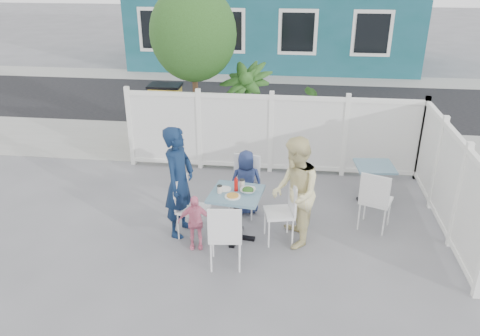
# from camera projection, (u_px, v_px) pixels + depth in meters

# --- Properties ---
(ground) EXTENTS (80.00, 80.00, 0.00)m
(ground) POSITION_uv_depth(u_px,v_px,m) (254.00, 232.00, 7.48)
(ground) COLOR slate
(near_sidewalk) EXTENTS (24.00, 2.60, 0.01)m
(near_sidewalk) POSITION_uv_depth(u_px,v_px,m) (269.00, 146.00, 10.92)
(near_sidewalk) COLOR gray
(near_sidewalk) RESTS_ON ground
(street) EXTENTS (24.00, 5.00, 0.01)m
(street) POSITION_uv_depth(u_px,v_px,m) (277.00, 102.00, 14.27)
(street) COLOR black
(street) RESTS_ON ground
(far_sidewalk) EXTENTS (24.00, 1.60, 0.01)m
(far_sidewalk) POSITION_uv_depth(u_px,v_px,m) (282.00, 78.00, 17.08)
(far_sidewalk) COLOR gray
(far_sidewalk) RESTS_ON ground
(fence_back) EXTENTS (5.86, 0.08, 1.60)m
(fence_back) POSITION_uv_depth(u_px,v_px,m) (271.00, 135.00, 9.32)
(fence_back) COLOR white
(fence_back) RESTS_ON ground
(fence_right) EXTENTS (0.08, 3.66, 1.60)m
(fence_right) POSITION_uv_depth(u_px,v_px,m) (447.00, 182.00, 7.37)
(fence_right) COLOR white
(fence_right) RESTS_ON ground
(tree) EXTENTS (1.80, 1.62, 3.59)m
(tree) POSITION_uv_depth(u_px,v_px,m) (193.00, 34.00, 9.59)
(tree) COLOR #382316
(tree) RESTS_ON ground
(utility_cabinet) EXTENTS (0.69, 0.49, 1.28)m
(utility_cabinet) POSITION_uv_depth(u_px,v_px,m) (167.00, 113.00, 11.12)
(utility_cabinet) COLOR gold
(utility_cabinet) RESTS_ON ground
(potted_shrub_a) EXTENTS (1.56, 1.56, 2.05)m
(potted_shrub_a) POSITION_uv_depth(u_px,v_px,m) (245.00, 112.00, 9.93)
(potted_shrub_a) COLOR #214316
(potted_shrub_a) RESTS_ON ground
(potted_shrub_b) EXTENTS (1.55, 1.69, 1.57)m
(potted_shrub_b) POSITION_uv_depth(u_px,v_px,m) (332.00, 128.00, 9.73)
(potted_shrub_b) COLOR #214316
(potted_shrub_b) RESTS_ON ground
(main_table) EXTENTS (0.84, 0.84, 0.80)m
(main_table) POSITION_uv_depth(u_px,v_px,m) (236.00, 203.00, 7.08)
(main_table) COLOR teal
(main_table) RESTS_ON ground
(spare_table) EXTENTS (0.71, 0.71, 0.69)m
(spare_table) POSITION_uv_depth(u_px,v_px,m) (374.00, 173.00, 8.26)
(spare_table) COLOR teal
(spare_table) RESTS_ON ground
(chair_left) EXTENTS (0.51, 0.52, 0.96)m
(chair_left) POSITION_uv_depth(u_px,v_px,m) (188.00, 203.00, 7.19)
(chair_left) COLOR white
(chair_left) RESTS_ON ground
(chair_right) EXTENTS (0.52, 0.53, 0.98)m
(chair_right) POSITION_uv_depth(u_px,v_px,m) (285.00, 207.00, 7.06)
(chair_right) COLOR white
(chair_right) RESTS_ON ground
(chair_back) EXTENTS (0.52, 0.51, 1.01)m
(chair_back) POSITION_uv_depth(u_px,v_px,m) (245.00, 180.00, 7.88)
(chair_back) COLOR white
(chair_back) RESTS_ON ground
(chair_near) EXTENTS (0.50, 0.49, 1.01)m
(chair_near) POSITION_uv_depth(u_px,v_px,m) (225.00, 232.00, 6.38)
(chair_near) COLOR white
(chair_near) RESTS_ON ground
(chair_spare) EXTENTS (0.59, 0.58, 1.01)m
(chair_spare) POSITION_uv_depth(u_px,v_px,m) (375.00, 197.00, 7.31)
(chair_spare) COLOR white
(chair_spare) RESTS_ON ground
(man) EXTENTS (0.55, 0.72, 1.77)m
(man) POSITION_uv_depth(u_px,v_px,m) (179.00, 182.00, 7.14)
(man) COLOR #0F203E
(man) RESTS_ON ground
(woman) EXTENTS (0.76, 0.92, 1.70)m
(woman) POSITION_uv_depth(u_px,v_px,m) (295.00, 193.00, 6.88)
(woman) COLOR #D8C051
(woman) RESTS_ON ground
(boy) EXTENTS (0.61, 0.46, 1.12)m
(boy) POSITION_uv_depth(u_px,v_px,m) (246.00, 182.00, 7.86)
(boy) COLOR navy
(boy) RESTS_ON ground
(toddler) EXTENTS (0.53, 0.29, 0.86)m
(toddler) POSITION_uv_depth(u_px,v_px,m) (195.00, 222.00, 6.93)
(toddler) COLOR pink
(toddler) RESTS_ON ground
(plate_main) EXTENTS (0.24, 0.24, 0.01)m
(plate_main) POSITION_uv_depth(u_px,v_px,m) (233.00, 196.00, 6.88)
(plate_main) COLOR white
(plate_main) RESTS_ON main_table
(plate_side) EXTENTS (0.21, 0.21, 0.01)m
(plate_side) POSITION_uv_depth(u_px,v_px,m) (224.00, 189.00, 7.10)
(plate_side) COLOR white
(plate_side) RESTS_ON main_table
(salad_bowl) EXTENTS (0.23, 0.23, 0.06)m
(salad_bowl) POSITION_uv_depth(u_px,v_px,m) (248.00, 191.00, 7.01)
(salad_bowl) COLOR white
(salad_bowl) RESTS_ON main_table
(coffee_cup_a) EXTENTS (0.07, 0.07, 0.11)m
(coffee_cup_a) POSITION_uv_depth(u_px,v_px,m) (220.00, 189.00, 6.98)
(coffee_cup_a) COLOR beige
(coffee_cup_a) RESTS_ON main_table
(coffee_cup_b) EXTENTS (0.08, 0.08, 0.12)m
(coffee_cup_b) POSITION_uv_depth(u_px,v_px,m) (242.00, 184.00, 7.15)
(coffee_cup_b) COLOR beige
(coffee_cup_b) RESTS_ON main_table
(ketchup_bottle) EXTENTS (0.06, 0.06, 0.19)m
(ketchup_bottle) POSITION_uv_depth(u_px,v_px,m) (236.00, 185.00, 7.02)
(ketchup_bottle) COLOR #AE0F0C
(ketchup_bottle) RESTS_ON main_table
(salt_shaker) EXTENTS (0.03, 0.03, 0.08)m
(salt_shaker) POSITION_uv_depth(u_px,v_px,m) (235.00, 183.00, 7.23)
(salt_shaker) COLOR white
(salt_shaker) RESTS_ON main_table
(pepper_shaker) EXTENTS (0.03, 0.03, 0.07)m
(pepper_shaker) POSITION_uv_depth(u_px,v_px,m) (237.00, 182.00, 7.25)
(pepper_shaker) COLOR black
(pepper_shaker) RESTS_ON main_table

